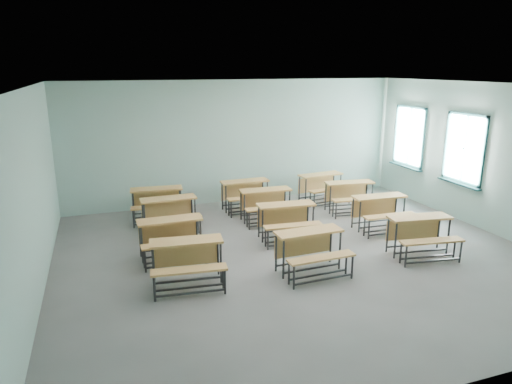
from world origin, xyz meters
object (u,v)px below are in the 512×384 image
desk_unit_r1c1 (288,216)px  desk_unit_r2c2 (351,192)px  desk_unit_r3c0 (157,199)px  desk_unit_r3c2 (323,184)px  desk_unit_r0c2 (421,230)px  desk_unit_r2c1 (267,201)px  desk_unit_r0c1 (311,246)px  desk_unit_r0c0 (187,256)px  desk_unit_r2c0 (170,210)px  desk_unit_r1c0 (171,233)px  desk_unit_r3c1 (246,191)px  desk_unit_r1c2 (381,208)px

desk_unit_r1c1 → desk_unit_r2c2: bearing=33.6°
desk_unit_r3c0 → desk_unit_r3c2: 4.36m
desk_unit_r0c2 → desk_unit_r2c1: (-2.09, 2.84, 0.00)m
desk_unit_r0c1 → desk_unit_r0c0: bearing=171.3°
desk_unit_r3c0 → desk_unit_r2c0: bearing=-75.1°
desk_unit_r1c0 → desk_unit_r2c0: 1.46m
desk_unit_r3c1 → desk_unit_r1c1: bearing=-86.6°
desk_unit_r0c0 → desk_unit_r3c1: bearing=64.9°
desk_unit_r3c0 → desk_unit_r3c1: 2.22m
desk_unit_r2c1 → desk_unit_r3c1: same height
desk_unit_r1c1 → desk_unit_r1c2: (2.20, -0.11, 0.00)m
desk_unit_r0c2 → desk_unit_r1c1: size_ratio=1.03×
desk_unit_r1c0 → desk_unit_r3c1: same height
desk_unit_r2c0 → desk_unit_r3c2: (4.20, 0.98, 0.00)m
desk_unit_r2c2 → desk_unit_r3c0: (-4.62, 0.96, 0.00)m
desk_unit_r3c0 → desk_unit_r3c2: (4.36, 0.06, 0.00)m
desk_unit_r0c1 → desk_unit_r2c1: (0.23, 2.86, 0.00)m
desk_unit_r0c1 → desk_unit_r3c0: same height
desk_unit_r1c1 → desk_unit_r0c1: bearing=-93.5°
desk_unit_r1c0 → desk_unit_r1c2: (4.65, 0.08, 0.00)m
desk_unit_r1c2 → desk_unit_r3c1: bearing=138.8°
desk_unit_r0c2 → desk_unit_r2c0: (-4.34, 2.86, 0.00)m
desk_unit_r0c1 → desk_unit_r2c0: (-2.02, 2.88, 0.00)m
desk_unit_r1c1 → desk_unit_r3c0: same height
desk_unit_r3c0 → desk_unit_r1c0: bearing=-85.8°
desk_unit_r0c2 → desk_unit_r3c2: 3.84m
desk_unit_r2c2 → desk_unit_r3c1: bearing=165.3°
desk_unit_r0c2 → desk_unit_r3c0: same height
desk_unit_r1c1 → desk_unit_r3c1: bearing=99.8°
desk_unit_r1c0 → desk_unit_r3c1: bearing=45.8°
desk_unit_r0c2 → desk_unit_r1c0: same height
desk_unit_r0c0 → desk_unit_r1c2: (4.57, 1.26, 0.00)m
desk_unit_r1c1 → desk_unit_r1c2: size_ratio=1.02×
desk_unit_r0c1 → desk_unit_r2c0: 3.51m
desk_unit_r1c2 → desk_unit_r2c2: size_ratio=0.96×
desk_unit_r0c2 → desk_unit_r2c0: 5.20m
desk_unit_r1c1 → desk_unit_r3c1: (-0.19, 2.20, 0.00)m
desk_unit_r0c2 → desk_unit_r3c2: size_ratio=1.01×
desk_unit_r1c2 → desk_unit_r1c1: bearing=179.9°
desk_unit_r0c1 → desk_unit_r3c0: bearing=117.7°
desk_unit_r0c0 → desk_unit_r2c2: same height
desk_unit_r1c0 → desk_unit_r2c0: same height
desk_unit_r0c1 → desk_unit_r2c1: size_ratio=0.99×
desk_unit_r0c0 → desk_unit_r2c2: 5.26m
desk_unit_r2c2 → desk_unit_r3c1: 2.60m
desk_unit_r0c1 → desk_unit_r3c2: same height
desk_unit_r2c1 → desk_unit_r1c2: bearing=-28.7°
desk_unit_r3c2 → desk_unit_r2c2: bearing=-82.6°
desk_unit_r2c2 → desk_unit_r0c1: bearing=-123.2°
desk_unit_r1c1 → desk_unit_r3c2: (1.95, 2.24, 0.00)m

